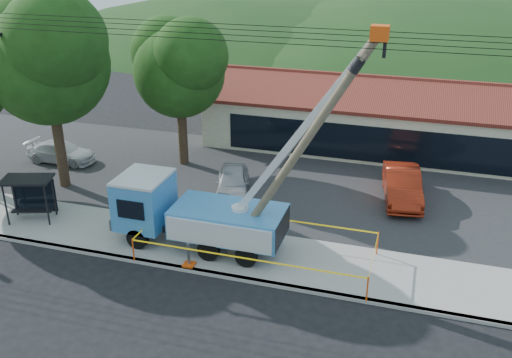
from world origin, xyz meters
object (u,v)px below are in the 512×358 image
Objects in this scene: bus_shelter at (29,188)px; car_white at (63,163)px; leaning_pole at (303,145)px; car_red at (400,201)px; car_silver at (233,197)px; utility_truck at (196,211)px.

bus_shelter is 0.61× the size of car_white.
leaning_pole reaches higher than car_white.
leaning_pole reaches higher than bus_shelter.
bus_shelter reaches higher than car_white.
car_white is (-20.24, -0.59, 0.00)m from car_red.
car_white is at bearing 156.54° from leaning_pole.
bus_shelter is at bearing 179.07° from leaning_pole.
car_red is (3.70, 7.77, -5.51)m from leaning_pole.
car_silver is (-4.96, 5.71, -5.51)m from leaning_pole.
utility_truck is 11.47m from car_red.
leaning_pole reaches higher than car_silver.
car_silver is at bearing 15.69° from bus_shelter.
car_red is at bearing -2.98° from car_silver.
car_white is (-11.58, 1.47, 0.00)m from car_silver.
car_silver reaches higher than car_white.
utility_truck is 8.61m from bus_shelter.
utility_truck is 13.76m from car_white.
car_red is (8.67, 2.06, 0.00)m from car_silver.
car_white is (-11.76, 6.91, -1.82)m from utility_truck.
leaning_pole reaches higher than car_red.
utility_truck reaches higher than car_white.
utility_truck is 2.64× the size of car_silver.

